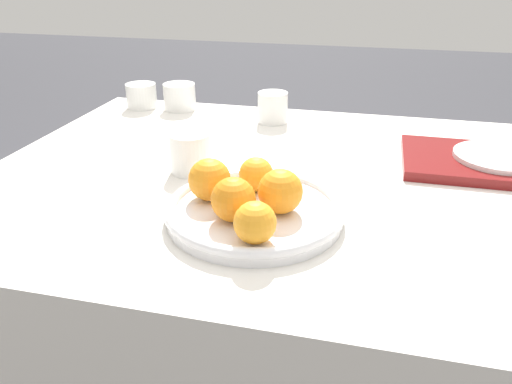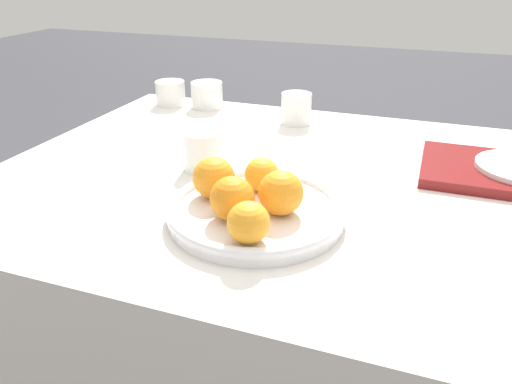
{
  "view_description": "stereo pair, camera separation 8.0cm",
  "coord_description": "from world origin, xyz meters",
  "px_view_note": "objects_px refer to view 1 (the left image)",
  "views": [
    {
      "loc": [
        -0.0,
        -0.9,
        1.13
      ],
      "look_at": [
        -0.17,
        -0.19,
        0.78
      ],
      "focal_mm": 35.0,
      "sensor_mm": 36.0,
      "label": 1
    },
    {
      "loc": [
        0.07,
        -0.87,
        1.13
      ],
      "look_at": [
        -0.17,
        -0.19,
        0.78
      ],
      "focal_mm": 35.0,
      "sensor_mm": 36.0,
      "label": 2
    }
  ],
  "objects_px": {
    "orange_3": "(257,174)",
    "cup_0": "(192,153)",
    "cup_3": "(180,97)",
    "fruit_platter": "(256,211)",
    "orange_0": "(211,180)",
    "serving_tray": "(498,164)",
    "side_plate": "(499,157)",
    "cup_1": "(142,96)",
    "orange_1": "(235,200)",
    "orange_2": "(282,192)",
    "orange_4": "(257,223)",
    "cup_2": "(274,108)"
  },
  "relations": [
    {
      "from": "cup_0",
      "to": "cup_3",
      "type": "bearing_deg",
      "value": 114.15
    },
    {
      "from": "fruit_platter",
      "to": "cup_0",
      "type": "relative_size",
      "value": 3.64
    },
    {
      "from": "orange_4",
      "to": "orange_0",
      "type": "bearing_deg",
      "value": 132.32
    },
    {
      "from": "serving_tray",
      "to": "cup_2",
      "type": "height_order",
      "value": "cup_2"
    },
    {
      "from": "orange_1",
      "to": "orange_3",
      "type": "distance_m",
      "value": 0.11
    },
    {
      "from": "orange_0",
      "to": "cup_2",
      "type": "xyz_separation_m",
      "value": [
        0.0,
        0.5,
        -0.02
      ]
    },
    {
      "from": "orange_3",
      "to": "cup_0",
      "type": "height_order",
      "value": "orange_3"
    },
    {
      "from": "orange_3",
      "to": "orange_4",
      "type": "xyz_separation_m",
      "value": [
        0.04,
        -0.17,
        0.0
      ]
    },
    {
      "from": "side_plate",
      "to": "cup_3",
      "type": "xyz_separation_m",
      "value": [
        -0.78,
        0.25,
        0.01
      ]
    },
    {
      "from": "side_plate",
      "to": "cup_3",
      "type": "relative_size",
      "value": 1.97
    },
    {
      "from": "orange_2",
      "to": "serving_tray",
      "type": "distance_m",
      "value": 0.51
    },
    {
      "from": "orange_1",
      "to": "orange_3",
      "type": "xyz_separation_m",
      "value": [
        0.01,
        0.11,
        -0.0
      ]
    },
    {
      "from": "serving_tray",
      "to": "side_plate",
      "type": "relative_size",
      "value": 2.14
    },
    {
      "from": "orange_4",
      "to": "cup_3",
      "type": "bearing_deg",
      "value": 119.36
    },
    {
      "from": "fruit_platter",
      "to": "orange_0",
      "type": "xyz_separation_m",
      "value": [
        -0.08,
        0.01,
        0.04
      ]
    },
    {
      "from": "orange_0",
      "to": "orange_4",
      "type": "relative_size",
      "value": 1.15
    },
    {
      "from": "orange_4",
      "to": "orange_3",
      "type": "bearing_deg",
      "value": 102.99
    },
    {
      "from": "orange_2",
      "to": "orange_4",
      "type": "distance_m",
      "value": 0.1
    },
    {
      "from": "cup_1",
      "to": "orange_1",
      "type": "bearing_deg",
      "value": -54.04
    },
    {
      "from": "fruit_platter",
      "to": "orange_0",
      "type": "bearing_deg",
      "value": 169.58
    },
    {
      "from": "orange_0",
      "to": "cup_2",
      "type": "height_order",
      "value": "orange_0"
    },
    {
      "from": "cup_3",
      "to": "serving_tray",
      "type": "bearing_deg",
      "value": -17.6
    },
    {
      "from": "orange_0",
      "to": "cup_2",
      "type": "distance_m",
      "value": 0.5
    },
    {
      "from": "orange_1",
      "to": "orange_2",
      "type": "xyz_separation_m",
      "value": [
        0.06,
        0.04,
        0.0
      ]
    },
    {
      "from": "fruit_platter",
      "to": "orange_2",
      "type": "bearing_deg",
      "value": -3.9
    },
    {
      "from": "orange_4",
      "to": "cup_3",
      "type": "distance_m",
      "value": 0.77
    },
    {
      "from": "serving_tray",
      "to": "cup_1",
      "type": "xyz_separation_m",
      "value": [
        -0.89,
        0.24,
        0.02
      ]
    },
    {
      "from": "fruit_platter",
      "to": "cup_3",
      "type": "relative_size",
      "value": 3.36
    },
    {
      "from": "serving_tray",
      "to": "cup_0",
      "type": "height_order",
      "value": "cup_0"
    },
    {
      "from": "side_plate",
      "to": "cup_1",
      "type": "bearing_deg",
      "value": 164.99
    },
    {
      "from": "orange_2",
      "to": "side_plate",
      "type": "distance_m",
      "value": 0.51
    },
    {
      "from": "orange_3",
      "to": "side_plate",
      "type": "relative_size",
      "value": 0.35
    },
    {
      "from": "orange_3",
      "to": "cup_0",
      "type": "bearing_deg",
      "value": 148.07
    },
    {
      "from": "orange_0",
      "to": "cup_3",
      "type": "relative_size",
      "value": 0.81
    },
    {
      "from": "fruit_platter",
      "to": "orange_1",
      "type": "bearing_deg",
      "value": -115.82
    },
    {
      "from": "orange_2",
      "to": "orange_3",
      "type": "xyz_separation_m",
      "value": [
        -0.06,
        0.07,
        -0.01
      ]
    },
    {
      "from": "orange_0",
      "to": "serving_tray",
      "type": "height_order",
      "value": "orange_0"
    },
    {
      "from": "orange_3",
      "to": "orange_1",
      "type": "bearing_deg",
      "value": -94.57
    },
    {
      "from": "cup_0",
      "to": "orange_1",
      "type": "bearing_deg",
      "value": -54.79
    },
    {
      "from": "cup_3",
      "to": "cup_1",
      "type": "bearing_deg",
      "value": -175.56
    },
    {
      "from": "side_plate",
      "to": "orange_4",
      "type": "bearing_deg",
      "value": -133.37
    },
    {
      "from": "cup_0",
      "to": "cup_3",
      "type": "xyz_separation_m",
      "value": [
        -0.18,
        0.41,
        -0.0
      ]
    },
    {
      "from": "serving_tray",
      "to": "side_plate",
      "type": "height_order",
      "value": "side_plate"
    },
    {
      "from": "cup_1",
      "to": "orange_0",
      "type": "bearing_deg",
      "value": -55.02
    },
    {
      "from": "orange_1",
      "to": "orange_4",
      "type": "bearing_deg",
      "value": -49.37
    },
    {
      "from": "orange_3",
      "to": "orange_4",
      "type": "bearing_deg",
      "value": -77.01
    },
    {
      "from": "serving_tray",
      "to": "cup_1",
      "type": "relative_size",
      "value": 4.42
    },
    {
      "from": "cup_3",
      "to": "orange_1",
      "type": "bearing_deg",
      "value": -61.81
    },
    {
      "from": "fruit_platter",
      "to": "serving_tray",
      "type": "height_order",
      "value": "fruit_platter"
    },
    {
      "from": "orange_1",
      "to": "orange_2",
      "type": "relative_size",
      "value": 0.97
    }
  ]
}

